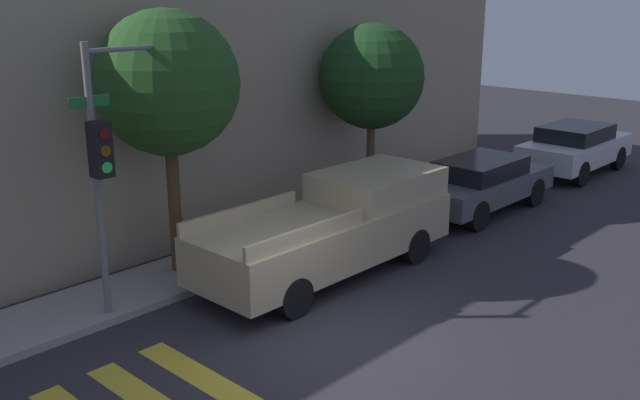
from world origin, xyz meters
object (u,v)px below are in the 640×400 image
at_px(sedan_middle, 575,147).
at_px(tree_midblock, 372,77).
at_px(pickup_truck, 336,226).
at_px(sedan_near_corner, 481,183).
at_px(traffic_light_pole, 124,131).
at_px(tree_near_corner, 167,84).

distance_m(sedan_middle, tree_midblock, 8.13).
bearing_deg(tree_midblock, sedan_middle, -15.86).
relative_size(pickup_truck, sedan_near_corner, 1.26).
height_order(traffic_light_pole, sedan_middle, traffic_light_pole).
height_order(sedan_near_corner, sedan_middle, sedan_middle).
relative_size(tree_near_corner, tree_midblock, 1.10).
bearing_deg(pickup_truck, tree_near_corner, 138.11).
xyz_separation_m(traffic_light_pole, pickup_truck, (3.83, -1.27, -2.29)).
relative_size(traffic_light_pole, tree_near_corner, 0.91).
relative_size(traffic_light_pole, sedan_near_corner, 1.04).
distance_m(sedan_middle, tree_near_corner, 13.87).
distance_m(traffic_light_pole, tree_near_corner, 1.79).
bearing_deg(pickup_truck, sedan_middle, -0.00).
distance_m(pickup_truck, sedan_near_corner, 5.55).
height_order(sedan_near_corner, tree_near_corner, tree_near_corner).
relative_size(sedan_near_corner, sedan_middle, 1.03).
relative_size(sedan_middle, tree_near_corner, 0.85).
distance_m(traffic_light_pole, tree_midblock, 7.51).
height_order(pickup_truck, sedan_middle, pickup_truck).
distance_m(sedan_near_corner, tree_midblock, 3.90).
height_order(pickup_truck, tree_midblock, tree_midblock).
bearing_deg(sedan_middle, tree_near_corner, 171.07).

